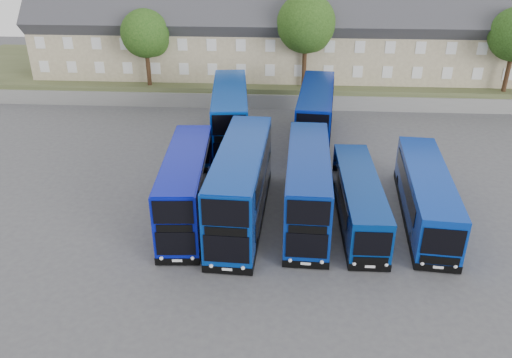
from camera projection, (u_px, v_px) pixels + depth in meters
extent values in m
plane|color=#4A4A4F|center=(277.00, 237.00, 29.85)|extent=(120.00, 120.00, 0.00)
cube|color=slate|center=(283.00, 102.00, 50.94)|extent=(70.00, 0.40, 1.50)
cube|color=#484F2C|center=(285.00, 74.00, 59.75)|extent=(80.00, 20.00, 2.00)
cube|color=tan|center=(71.00, 45.00, 55.77)|extent=(6.00, 8.00, 6.00)
cube|color=#3A3A3F|center=(66.00, 17.00, 54.43)|extent=(6.00, 10.40, 10.40)
cube|color=tan|center=(123.00, 45.00, 55.43)|extent=(6.00, 8.00, 6.00)
cube|color=#3A3A3F|center=(120.00, 17.00, 54.09)|extent=(6.00, 10.40, 10.40)
cube|color=tan|center=(177.00, 46.00, 55.08)|extent=(6.00, 8.00, 6.00)
cube|color=#3A3A3F|center=(175.00, 18.00, 53.74)|extent=(6.00, 10.40, 10.40)
cube|color=tan|center=(231.00, 47.00, 54.74)|extent=(6.00, 8.00, 6.00)
cube|color=#3A3A3F|center=(230.00, 18.00, 53.40)|extent=(6.00, 10.40, 10.40)
cube|color=tan|center=(285.00, 48.00, 54.39)|extent=(6.00, 8.00, 6.00)
cube|color=#3A3A3F|center=(286.00, 19.00, 53.05)|extent=(6.00, 10.40, 10.40)
cube|color=tan|center=(341.00, 48.00, 54.05)|extent=(6.00, 8.00, 6.00)
cube|color=#3A3A3F|center=(343.00, 20.00, 52.70)|extent=(6.00, 10.40, 10.40)
cube|color=tan|center=(397.00, 49.00, 53.70)|extent=(6.00, 8.00, 6.00)
cube|color=#3A3A3F|center=(400.00, 20.00, 52.36)|extent=(6.00, 10.40, 10.40)
cube|color=tan|center=(453.00, 50.00, 53.36)|extent=(6.00, 8.00, 6.00)
cube|color=#3A3A3F|center=(459.00, 21.00, 52.01)|extent=(6.00, 10.40, 10.40)
cube|color=tan|center=(511.00, 51.00, 53.01)|extent=(6.00, 8.00, 6.00)
cube|color=#0812A1|center=(187.00, 185.00, 31.01)|extent=(3.14, 10.76, 3.90)
cube|color=black|center=(189.00, 212.00, 31.90)|extent=(3.18, 10.80, 0.45)
cube|color=black|center=(176.00, 244.00, 26.59)|extent=(2.11, 0.21, 1.45)
cube|color=black|center=(173.00, 213.00, 25.73)|extent=(2.11, 0.21, 1.35)
cylinder|color=black|center=(164.00, 237.00, 29.03)|extent=(0.37, 1.02, 1.00)
cube|color=navy|center=(241.00, 182.00, 30.73)|extent=(3.21, 11.99, 4.41)
cube|color=black|center=(242.00, 214.00, 31.74)|extent=(3.25, 12.03, 0.45)
cube|color=black|center=(226.00, 249.00, 25.81)|extent=(2.40, 0.16, 1.62)
cube|color=black|center=(225.00, 213.00, 24.84)|extent=(2.40, 0.16, 1.51)
cylinder|color=black|center=(212.00, 243.00, 28.43)|extent=(0.34, 1.01, 1.00)
cube|color=navy|center=(308.00, 184.00, 30.89)|extent=(2.83, 11.11, 4.07)
cube|color=black|center=(306.00, 213.00, 31.82)|extent=(2.87, 11.15, 0.45)
cube|color=black|center=(307.00, 246.00, 26.31)|extent=(2.21, 0.12, 1.51)
cube|color=black|center=(308.00, 213.00, 25.42)|extent=(2.21, 0.12, 1.41)
cylinder|color=black|center=(287.00, 238.00, 28.87)|extent=(0.33, 1.01, 1.00)
cube|color=#093EA7|center=(230.00, 114.00, 41.91)|extent=(3.98, 12.33, 4.50)
cube|color=black|center=(231.00, 140.00, 42.94)|extent=(4.02, 12.38, 0.45)
cube|color=black|center=(230.00, 153.00, 36.87)|extent=(2.45, 0.31, 1.65)
cube|color=black|center=(229.00, 125.00, 35.88)|extent=(2.45, 0.31, 1.54)
cylinder|color=black|center=(215.00, 156.00, 39.36)|extent=(0.40, 1.03, 1.00)
cube|color=#071E90|center=(316.00, 114.00, 42.24)|extent=(3.75, 11.97, 4.36)
cube|color=black|center=(314.00, 138.00, 43.24)|extent=(3.79, 12.01, 0.45)
cube|color=black|center=(311.00, 151.00, 37.40)|extent=(2.37, 0.28, 1.61)
cube|color=black|center=(312.00, 124.00, 36.44)|extent=(2.37, 0.28, 1.50)
cylinder|color=black|center=(297.00, 152.00, 40.06)|extent=(0.39, 1.02, 1.00)
cube|color=navy|center=(359.00, 197.00, 30.88)|extent=(2.38, 10.81, 2.61)
cube|color=black|center=(357.00, 216.00, 31.48)|extent=(2.42, 10.85, 0.45)
cube|color=black|center=(373.00, 244.00, 25.95)|extent=(1.95, 0.08, 1.44)
cylinder|color=black|center=(347.00, 241.00, 28.59)|extent=(0.31, 1.00, 1.00)
cube|color=#0830A0|center=(426.00, 193.00, 31.11)|extent=(3.46, 11.87, 2.87)
cube|color=black|center=(422.00, 213.00, 31.78)|extent=(3.51, 11.91, 0.45)
cube|color=black|center=(443.00, 242.00, 25.82)|extent=(2.13, 0.25, 1.56)
cylinder|color=black|center=(413.00, 241.00, 28.61)|extent=(0.39, 1.02, 1.00)
cylinder|color=#382314|center=(148.00, 67.00, 51.24)|extent=(0.44, 0.44, 3.75)
sphere|color=#183E10|center=(145.00, 33.00, 49.73)|extent=(4.80, 4.80, 4.80)
sphere|color=#183E10|center=(153.00, 40.00, 50.39)|extent=(3.30, 3.30, 3.30)
cylinder|color=#382314|center=(304.00, 65.00, 50.60)|extent=(0.44, 0.44, 4.50)
sphere|color=#1B3B10|center=(306.00, 23.00, 48.78)|extent=(5.76, 5.76, 5.76)
sphere|color=#1B3B10|center=(312.00, 32.00, 49.51)|extent=(3.96, 3.96, 3.96)
cylinder|color=#382314|center=(508.00, 72.00, 49.11)|extent=(0.44, 0.44, 4.00)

